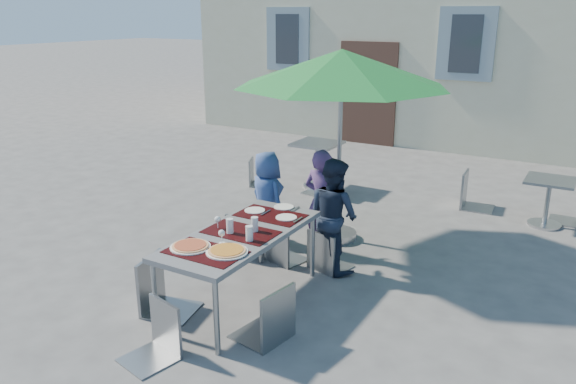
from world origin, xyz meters
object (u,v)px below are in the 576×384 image
Objects in this scene: child_0 at (267,198)px; dining_table at (241,237)px; chair_2 at (327,227)px; chair_3 at (158,252)px; child_1 at (321,202)px; bg_chair_r_0 at (326,158)px; chair_1 at (283,223)px; cafe_table_0 at (317,156)px; chair_0 at (246,206)px; patio_umbrella at (342,70)px; cafe_table_1 at (548,196)px; child_2 at (333,215)px; pizza_near_left at (190,246)px; pizza_near_right at (227,251)px; bg_chair_l_1 at (474,169)px; bg_chair_l_0 at (256,156)px; chair_5 at (154,300)px; chair_4 at (269,281)px.

dining_table is at bearing 135.89° from child_0.
chair_3 is at bearing -121.69° from chair_2.
bg_chair_r_0 is at bearing -57.38° from child_1.
chair_1 reaches higher than cafe_table_0.
child_0 is 0.44m from chair_0.
patio_umbrella is at bearing -117.84° from child_0.
cafe_table_0 reaches higher than dining_table.
child_2 is at bearing -125.98° from cafe_table_1.
chair_1 is at bearing 71.63° from child_1.
pizza_near_left is 0.36m from pizza_near_right.
chair_0 is 1.01× the size of chair_3.
chair_3 is 1.36× the size of cafe_table_0.
pizza_near_right is at bearing -104.16° from bg_chair_l_1.
chair_1 is 2.66m from bg_chair_r_0.
child_2 is at bearing -59.42° from cafe_table_0.
chair_0 is at bearing -59.16° from bg_chair_l_0.
chair_5 is at bearing 93.03° from child_1.
cafe_table_0 is at bearing 124.02° from patio_umbrella.
chair_3 is at bearing -86.45° from bg_chair_r_0.
chair_0 is 1.51m from chair_3.
child_2 reaches higher than bg_chair_r_0.
cafe_table_1 is at bearing 63.57° from chair_5.
child_0 is at bearing -77.10° from cafe_table_0.
child_0 is at bearing -53.78° from bg_chair_l_0.
cafe_table_1 is at bearing -0.39° from cafe_table_0.
cafe_table_1 is at bearing 48.41° from chair_1.
cafe_table_1 is at bearing -13.94° from bg_chair_l_1.
child_1 reaches higher than chair_1.
pizza_near_left is 0.81m from chair_4.
cafe_table_1 is (3.52, -0.02, -0.10)m from cafe_table_0.
child_0 reaches higher than chair_4.
child_2 is at bearing 58.50° from chair_3.
child_1 is at bearing 64.08° from chair_1.
patio_umbrella is at bearing -140.87° from cafe_table_1.
cafe_table_1 is (2.26, 1.84, -1.72)m from patio_umbrella.
bg_chair_l_0 is (-2.00, 4.61, -0.04)m from chair_5.
dining_table is 5.00× the size of pizza_near_left.
child_1 reaches higher than chair_0.
chair_5 is 0.89× the size of bg_chair_l_1.
pizza_near_right is at bearing -60.07° from bg_chair_l_0.
child_0 is 0.63m from chair_1.
chair_0 is 1.02m from chair_2.
chair_1 is 0.95× the size of chair_2.
dining_table is at bearing -73.44° from cafe_table_0.
dining_table is 2.18× the size of chair_1.
dining_table is 1.15m from chair_5.
bg_chair_r_0 is at bearing 4.54° from bg_chair_l_0.
chair_3 reaches higher than cafe_table_0.
child_0 is (-0.41, 1.96, -0.18)m from pizza_near_left.
child_1 is 1.22× the size of chair_0.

